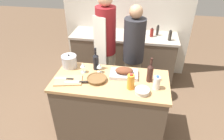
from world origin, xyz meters
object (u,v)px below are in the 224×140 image
Objects in this scene: juice_jug at (131,82)px; wine_glass_left at (99,66)px; cutting_board at (68,80)px; mixing_bowl at (142,91)px; person_cook_guest at (133,53)px; condiment_bottle_short at (170,36)px; milk_jug at (157,83)px; roasting_pan at (124,73)px; stock_pot at (69,61)px; wine_bottle_dark at (150,72)px; wicker_basket at (97,79)px; wine_glass_right at (83,66)px; knife_chef at (77,82)px; stand_mixer at (133,27)px; wine_bottle_green at (96,61)px; condiment_bottle_extra at (158,31)px; person_cook_aproned at (106,44)px; knife_paring at (65,79)px; condiment_bottle_tall at (152,33)px.

juice_jug reaches higher than wine_glass_left.
juice_jug reaches higher than cutting_board.
person_cook_guest reaches higher than mixing_bowl.
person_cook_guest is (-0.58, -0.58, -0.08)m from condiment_bottle_short.
person_cook_guest is (-0.33, 0.82, -0.06)m from milk_jug.
roasting_pan is 1.79× the size of stock_pot.
wine_bottle_dark is 1.73× the size of condiment_bottle_short.
wicker_basket is at bearing -125.60° from condiment_bottle_short.
mixing_bowl reaches higher than wicker_basket.
wine_glass_right is at bearing 159.77° from juice_jug.
juice_jug reaches higher than wine_glass_right.
juice_jug is at bearing 1.00° from knife_chef.
wine_glass_left is (-0.65, 0.08, -0.03)m from wine_bottle_dark.
cutting_board is at bearing -111.67° from stand_mixer.
milk_jug is 0.97m from wine_glass_right.
condiment_bottle_extra is (0.84, 1.29, -0.01)m from wine_bottle_green.
stock_pot is at bearing 106.37° from cutting_board.
person_cook_guest is at bearing 55.73° from wine_glass_left.
stock_pot is at bearing 149.96° from wicker_basket.
knife_chef is at bearing -167.02° from wine_bottle_dark.
condiment_bottle_short is (1.42, 1.11, 0.02)m from stock_pot.
condiment_bottle_short is (1.05, 1.10, -0.02)m from wine_bottle_green.
wine_bottle_dark reaches higher than condiment_bottle_short.
condiment_bottle_extra is 1.10m from person_cook_aproned.
knife_paring is (-1.05, -0.16, -0.11)m from wine_bottle_dark.
juice_jug is 0.65× the size of wine_bottle_green.
person_cook_guest is at bearing -111.09° from condiment_bottle_tall.
cutting_board is 1.86m from condiment_bottle_tall.
condiment_bottle_short reaches higher than wine_glass_left.
wine_bottle_dark is at bearing -90.81° from condiment_bottle_tall.
wicker_basket is at bearing -171.00° from wine_bottle_dark.
wine_bottle_dark is (0.08, 0.26, 0.09)m from mixing_bowl.
roasting_pan is at bearing -7.03° from stock_pot.
stock_pot is 1.65m from condiment_bottle_tall.
condiment_bottle_extra is at bearing 59.14° from knife_chef.
milk_jug is at bearing -20.97° from wine_bottle_green.
juice_jug is 1.58m from condiment_bottle_tall.
condiment_bottle_extra reaches higher than knife_chef.
knife_paring is at bearing 167.52° from knife_chef.
cutting_board is at bearing -15.23° from knife_paring.
stock_pot is at bearing 122.19° from knife_chef.
wine_glass_left is 0.47m from knife_paring.
cutting_board is at bearing -160.75° from roasting_pan.
condiment_bottle_short is at bearing 75.11° from mixing_bowl.
wine_glass_right is (-0.21, -0.03, 0.01)m from wine_glass_left.
cutting_board is at bearing -132.68° from condiment_bottle_short.
person_cook_aproned is 0.45m from person_cook_guest.
juice_jug is at bearing -11.34° from wicker_basket.
wine_bottle_dark is (1.00, 0.17, 0.12)m from cutting_board.
mixing_bowl is at bearing -85.81° from person_cook_guest.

